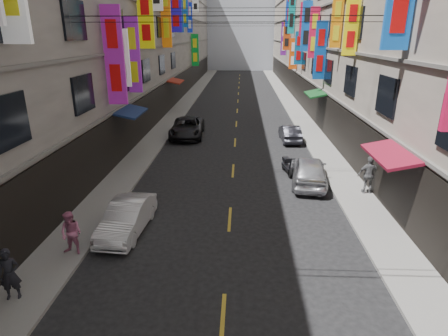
# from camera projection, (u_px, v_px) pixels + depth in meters

# --- Properties ---
(sidewalk_left) EXTENTS (2.00, 90.00, 0.12)m
(sidewalk_left) POSITION_uv_depth(u_px,v_px,m) (179.00, 110.00, 38.73)
(sidewalk_left) COLOR slate
(sidewalk_left) RESTS_ON ground
(sidewalk_right) EXTENTS (2.00, 90.00, 0.12)m
(sidewalk_right) POSITION_uv_depth(u_px,v_px,m) (296.00, 111.00, 38.20)
(sidewalk_right) COLOR slate
(sidewalk_right) RESTS_ON ground
(building_row_left) EXTENTS (10.14, 90.00, 19.00)m
(building_row_left) POSITION_uv_depth(u_px,v_px,m) (113.00, 12.00, 35.82)
(building_row_left) COLOR gray
(building_row_left) RESTS_ON ground
(building_row_right) EXTENTS (10.14, 90.00, 19.00)m
(building_row_right) POSITION_uv_depth(u_px,v_px,m) (367.00, 11.00, 34.77)
(building_row_right) COLOR #B0A393
(building_row_right) RESTS_ON ground
(haze_block) EXTENTS (18.00, 8.00, 22.00)m
(haze_block) POSITION_uv_depth(u_px,v_px,m) (241.00, 17.00, 81.82)
(haze_block) COLOR #B3B9C8
(haze_block) RESTS_ON ground
(shop_signage) EXTENTS (14.00, 55.00, 11.89)m
(shop_signage) POSITION_uv_depth(u_px,v_px,m) (235.00, 11.00, 28.34)
(shop_signage) COLOR blue
(shop_signage) RESTS_ON ground
(street_awnings) EXTENTS (13.99, 35.20, 0.41)m
(street_awnings) POSITION_uv_depth(u_px,v_px,m) (213.00, 112.00, 22.48)
(street_awnings) COLOR #144E25
(street_awnings) RESTS_ON ground
(overhead_cables) EXTENTS (14.00, 38.04, 1.24)m
(overhead_cables) POSITION_uv_depth(u_px,v_px,m) (236.00, 12.00, 24.24)
(overhead_cables) COLOR black
(overhead_cables) RESTS_ON ground
(lane_markings) EXTENTS (0.12, 80.20, 0.01)m
(lane_markings) POSITION_uv_depth(u_px,v_px,m) (237.00, 117.00, 35.66)
(lane_markings) COLOR gold
(lane_markings) RESTS_ON ground
(scooter_far_right) EXTENTS (0.60, 1.80, 1.14)m
(scooter_far_right) POSITION_uv_depth(u_px,v_px,m) (287.00, 166.00, 20.96)
(scooter_far_right) COLOR black
(scooter_far_right) RESTS_ON ground
(car_left_mid) EXTENTS (1.59, 3.90, 1.26)m
(car_left_mid) POSITION_uv_depth(u_px,v_px,m) (127.00, 218.00, 14.66)
(car_left_mid) COLOR silver
(car_left_mid) RESTS_ON ground
(car_left_far) EXTENTS (2.56, 5.23, 1.43)m
(car_left_far) POSITION_uv_depth(u_px,v_px,m) (187.00, 128.00, 28.50)
(car_left_far) COLOR black
(car_left_far) RESTS_ON ground
(car_right_mid) EXTENTS (2.30, 4.54, 1.48)m
(car_right_mid) POSITION_uv_depth(u_px,v_px,m) (309.00, 170.00, 19.43)
(car_right_mid) COLOR silver
(car_right_mid) RESTS_ON ground
(car_right_far) EXTENTS (1.38, 3.66, 1.19)m
(car_right_far) POSITION_uv_depth(u_px,v_px,m) (290.00, 133.00, 27.34)
(car_right_far) COLOR #23232A
(car_right_far) RESTS_ON ground
(pedestrian_lnear) EXTENTS (0.72, 0.69, 1.60)m
(pedestrian_lnear) POSITION_uv_depth(u_px,v_px,m) (10.00, 274.00, 10.71)
(pedestrian_lnear) COLOR black
(pedestrian_lnear) RESTS_ON sidewalk_left
(pedestrian_lfar) EXTENTS (0.85, 0.65, 1.59)m
(pedestrian_lfar) POSITION_uv_depth(u_px,v_px,m) (71.00, 233.00, 12.93)
(pedestrian_lfar) COLOR #C6698F
(pedestrian_lfar) RESTS_ON sidewalk_left
(pedestrian_rfar) EXTENTS (1.11, 0.66, 1.85)m
(pedestrian_rfar) POSITION_uv_depth(u_px,v_px,m) (369.00, 175.00, 17.94)
(pedestrian_rfar) COLOR #5E5F61
(pedestrian_rfar) RESTS_ON sidewalk_right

